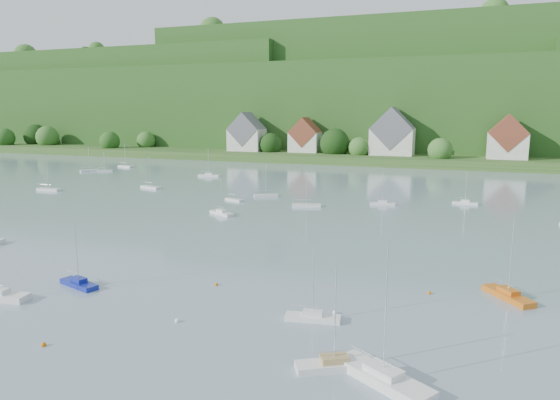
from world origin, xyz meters
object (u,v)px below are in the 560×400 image
object	(u,v)px
near_sailboat_1	(79,283)
near_sailboat_5	(508,295)
near_sailboat_2	(334,364)
near_sailboat_3	(313,317)
near_sailboat_4	(383,377)

from	to	relation	value
near_sailboat_1	near_sailboat_5	size ratio (longest dim) A/B	0.88
near_sailboat_1	near_sailboat_5	world-z (taller)	near_sailboat_5
near_sailboat_2	near_sailboat_3	distance (m)	9.27
near_sailboat_2	near_sailboat_3	xyz separation A→B (m)	(-4.22, 8.25, -0.03)
near_sailboat_2	near_sailboat_5	distance (m)	25.02
near_sailboat_1	near_sailboat_4	world-z (taller)	near_sailboat_4
near_sailboat_1	near_sailboat_3	world-z (taller)	near_sailboat_1
near_sailboat_3	near_sailboat_5	distance (m)	21.93
near_sailboat_2	near_sailboat_4	bearing A→B (deg)	-41.29
near_sailboat_2	near_sailboat_5	size ratio (longest dim) A/B	0.96
near_sailboat_1	near_sailboat_2	distance (m)	32.96
near_sailboat_2	near_sailboat_4	world-z (taller)	near_sailboat_4
near_sailboat_1	near_sailboat_2	xyz separation A→B (m)	(31.93, -8.17, 0.02)
near_sailboat_3	near_sailboat_4	bearing A→B (deg)	-58.04
near_sailboat_5	near_sailboat_2	bearing A→B (deg)	-70.34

